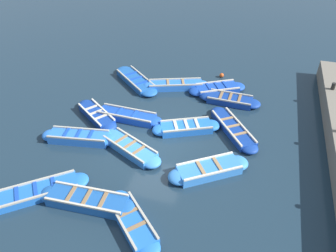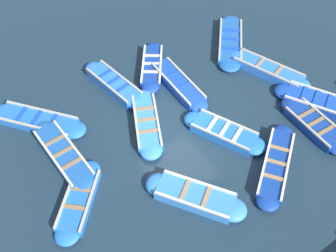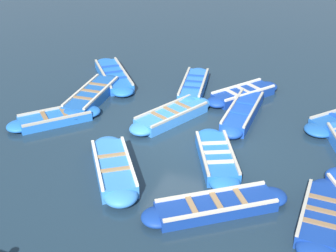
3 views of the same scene
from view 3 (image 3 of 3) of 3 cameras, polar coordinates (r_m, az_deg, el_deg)
The scene contains 12 objects.
ground_plane at distance 14.75m, azimuth 2.53°, elevation -1.33°, with size 120.00×120.00×0.00m, color #1C303F.
boat_mid_row at distance 17.19m, azimuth -9.27°, elevation 3.62°, with size 3.82×1.06×0.45m.
boat_tucked at distance 17.77m, azimuth 3.15°, elevation 4.83°, with size 3.54×1.32×0.45m.
boat_inner_gap at distance 13.46m, azimuth 5.95°, elevation -3.84°, with size 3.30×2.15×0.41m.
boat_near_quay at distance 17.42m, azimuth 9.15°, elevation 3.87°, with size 3.03×2.48×0.39m.
boat_end_of_row at distance 11.67m, azimuth 5.90°, elevation -9.72°, with size 2.84×3.50×0.36m.
boat_drifting at distance 11.87m, azimuth 18.30°, elevation -10.46°, with size 3.26×1.04×0.39m.
boat_stern_in at distance 16.03m, azimuth 9.08°, elevation 1.66°, with size 3.65×0.88×0.42m.
boat_centre at distance 15.97m, azimuth -13.63°, elevation 0.90°, with size 2.84×2.73×0.35m.
boat_far_corner at distance 18.92m, azimuth -6.66°, elevation 6.08°, with size 3.58×3.15×0.37m.
boat_broadside at distance 12.98m, azimuth -6.64°, elevation -5.15°, with size 3.33×2.67×0.44m.
boat_bow_out at distance 15.66m, azimuth 0.46°, elevation 1.30°, with size 3.48×2.23×0.40m.
Camera 3 is at (-12.16, -3.91, 7.39)m, focal length 50.00 mm.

